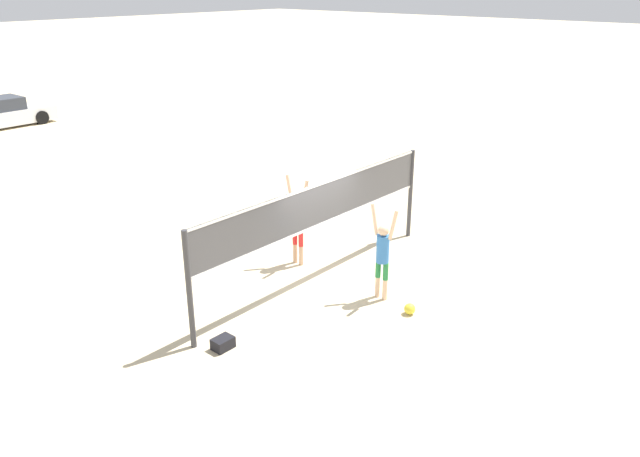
# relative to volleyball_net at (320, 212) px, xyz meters

# --- Properties ---
(ground_plane) EXTENTS (200.00, 200.00, 0.00)m
(ground_plane) POSITION_rel_volleyball_net_xyz_m (0.00, 0.00, -1.72)
(ground_plane) COLOR beige
(volleyball_net) EXTENTS (7.48, 0.11, 2.41)m
(volleyball_net) POSITION_rel_volleyball_net_xyz_m (0.00, 0.00, 0.00)
(volleyball_net) COLOR #38383D
(volleyball_net) RESTS_ON ground_plane
(player_spiker) EXTENTS (0.28, 0.71, 2.14)m
(player_spiker) POSITION_rel_volleyball_net_xyz_m (0.27, -1.55, -0.59)
(player_spiker) COLOR beige
(player_spiker) RESTS_ON ground_plane
(player_blocker) EXTENTS (0.28, 0.72, 2.24)m
(player_blocker) POSITION_rel_volleyball_net_xyz_m (0.38, 1.04, -0.54)
(player_blocker) COLOR tan
(player_blocker) RESTS_ON ground_plane
(volleyball) EXTENTS (0.24, 0.24, 0.24)m
(volleyball) POSITION_rel_volleyball_net_xyz_m (0.08, -2.43, -1.60)
(volleyball) COLOR yellow
(volleyball) RESTS_ON ground_plane
(gear_bag) EXTENTS (0.40, 0.30, 0.23)m
(gear_bag) POSITION_rel_volleyball_net_xyz_m (-3.36, -0.47, -1.61)
(gear_bag) COLOR black
(gear_bag) RESTS_ON ground_plane
(parked_car_mid) EXTENTS (4.35, 1.88, 1.38)m
(parked_car_mid) POSITION_rel_volleyball_net_xyz_m (2.51, 22.09, -1.11)
(parked_car_mid) COLOR silver
(parked_car_mid) RESTS_ON ground_plane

